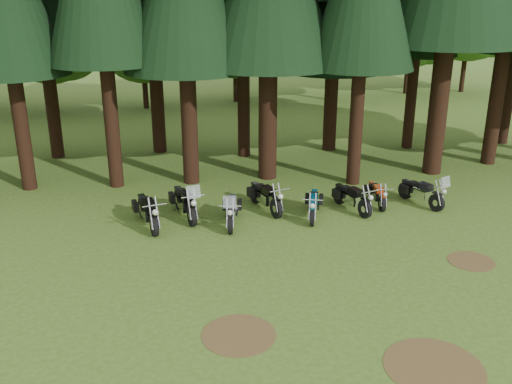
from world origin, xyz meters
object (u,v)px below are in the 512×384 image
motorcycle_5 (352,199)px  motorcycle_7 (421,193)px  motorcycle_1 (185,203)px  motorcycle_3 (265,198)px  motorcycle_2 (231,211)px  motorcycle_6 (377,195)px  motorcycle_0 (148,212)px  motorcycle_4 (313,205)px

motorcycle_5 → motorcycle_7: size_ratio=0.99×
motorcycle_1 → motorcycle_7: size_ratio=1.14×
motorcycle_3 → motorcycle_5: (3.11, -0.62, -0.03)m
motorcycle_2 → motorcycle_7: 7.32m
motorcycle_1 → motorcycle_6: bearing=-12.5°
motorcycle_0 → motorcycle_5: size_ratio=1.12×
motorcycle_6 → motorcycle_0: bearing=-172.2°
motorcycle_1 → motorcycle_5: (6.07, -0.48, -0.06)m
motorcycle_1 → motorcycle_2: size_ratio=1.09×
motorcycle_6 → motorcycle_3: bearing=-178.5°
motorcycle_4 → motorcycle_0: bearing=-164.3°
motorcycle_2 → motorcycle_7: motorcycle_2 is taller
motorcycle_0 → motorcycle_2: bearing=-20.3°
motorcycle_3 → motorcycle_1: bearing=166.7°
motorcycle_6 → motorcycle_7: bearing=-6.7°
motorcycle_4 → motorcycle_6: 2.80m
motorcycle_0 → motorcycle_7: 10.15m
motorcycle_6 → motorcycle_7: 1.68m
motorcycle_5 → motorcycle_4: bearing=176.7°
motorcycle_3 → motorcycle_5: motorcycle_3 is taller
motorcycle_1 → motorcycle_2: 1.81m
motorcycle_7 → motorcycle_4: bearing=164.8°
motorcycle_0 → motorcycle_4: (5.81, -0.28, -0.06)m
motorcycle_7 → motorcycle_6: bearing=147.8°
motorcycle_5 → motorcycle_7: 2.77m
motorcycle_5 → motorcycle_6: motorcycle_5 is taller
motorcycle_2 → motorcycle_7: size_ratio=1.05×
motorcycle_2 → motorcycle_3: size_ratio=1.00×
motorcycle_1 → motorcycle_4: size_ratio=1.19×
motorcycle_1 → motorcycle_2: (1.54, -0.95, -0.04)m
motorcycle_5 → motorcycle_6: bearing=2.4°
motorcycle_0 → motorcycle_2: motorcycle_2 is taller
motorcycle_5 → motorcycle_1: bearing=158.8°
motorcycle_7 → motorcycle_0: bearing=159.9°
motorcycle_5 → motorcycle_6: (1.12, 0.39, -0.06)m
motorcycle_1 → motorcycle_6: size_ratio=1.29×
motorcycle_0 → motorcycle_7: (10.15, 0.15, -0.04)m
motorcycle_2 → motorcycle_0: bearing=-176.9°
motorcycle_3 → motorcycle_6: 4.24m
motorcycle_0 → motorcycle_2: 2.87m
motorcycle_1 → motorcycle_4: (4.50, -0.85, -0.08)m
motorcycle_3 → motorcycle_2: bearing=-158.5°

